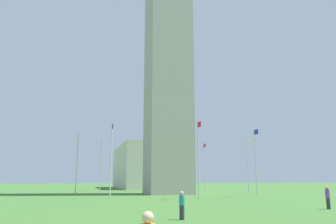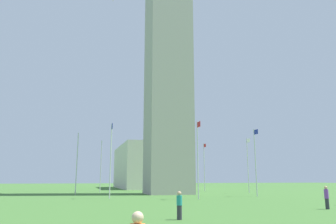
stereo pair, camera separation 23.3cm
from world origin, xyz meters
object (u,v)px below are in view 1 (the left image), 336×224
Objects in this scene: obelisk_monument at (168,11)px; flagpole_e at (248,163)px; flagpole_w at (77,161)px; flagpole_s at (150,165)px; flagpole_ne at (256,159)px; flagpole_sw at (101,164)px; flagpole_n at (198,156)px; flagpole_se at (204,165)px; person_teal_shirt at (182,206)px; person_purple_shirt at (328,198)px; flagpole_nw at (111,157)px; distant_building at (142,167)px.

obelisk_monument reaches higher than flagpole_e.
flagpole_e is at bearing 90.00° from flagpole_w.
obelisk_monument is 29.11m from flagpole_s.
flagpole_ne is 1.00× the size of flagpole_sw.
flagpole_s is (-27.53, 0.00, 0.00)m from flagpole_n.
flagpole_se is (-23.50, 9.73, 0.00)m from flagpole_n.
flagpole_s reaches higher than person_teal_shirt.
flagpole_se is 5.15× the size of person_purple_shirt.
flagpole_e is (0.05, 13.77, -25.68)m from obelisk_monument.
flagpole_n is 1.00× the size of flagpole_w.
flagpole_n is at bearing 45.00° from flagpole_w.
flagpole_e is at bearing -20.23° from person_purple_shirt.
flagpole_nw is (23.50, -9.73, 0.00)m from flagpole_s.
obelisk_monument is 41.28m from person_purple_shirt.
flagpole_nw reaches higher than person_teal_shirt.
flagpole_se is 1.00× the size of flagpole_nw.
distant_building is (-65.00, 9.74, 4.45)m from person_teal_shirt.
flagpole_w is at bearing -90.00° from flagpole_e.
obelisk_monument is 34.88× the size of person_purple_shirt.
person_teal_shirt is at bearing -22.75° from flagpole_se.
flagpole_e is 1.00× the size of flagpole_w.
flagpole_s is 19.47m from flagpole_w.
flagpole_sw is 26.46m from distant_building.
flagpole_sw is 19.47m from flagpole_nw.
person_purple_shirt is at bearing 10.78° from obelisk_monument.
flagpole_w is at bearing -112.50° from flagpole_ne.
distant_building is at bearing 164.62° from flagpole_nw.
flagpole_w is at bearing -157.50° from flagpole_nw.
flagpole_ne is 19.47m from flagpole_nw.
person_purple_shirt is (28.08, -8.41, -4.04)m from flagpole_e.
flagpole_n is at bearing 16.65° from person_teal_shirt.
flagpole_e is (-9.73, 4.03, 0.00)m from flagpole_ne.
flagpole_e is 19.47m from flagpole_s.
distant_building is at bearing -162.18° from flagpole_se.
person_purple_shirt is (-3.53, 12.96, 0.08)m from person_teal_shirt.
flagpole_sw is at bearing -26.64° from distant_building.
distant_building is (-43.12, 11.86, 0.32)m from flagpole_nw.
flagpole_ne is (9.79, 9.73, -25.68)m from obelisk_monument.
distant_building reaches higher than flagpole_se.
flagpole_e is 29.59m from person_purple_shirt.
flagpole_sw is at bearing -134.84° from obelisk_monument.
flagpole_nw is at bearing -90.00° from flagpole_ne.
flagpole_n is (13.82, 0.00, -25.68)m from obelisk_monument.
flagpole_ne is 1.00× the size of flagpole_nw.
flagpole_se is at bearing -157.50° from flagpole_e.
flagpole_s is 46.20m from person_teal_shirt.
distant_building is at bearing -0.56° from person_purple_shirt.
flagpole_n is at bearing 0.00° from obelisk_monument.
flagpole_ne is 1.00× the size of flagpole_w.
flagpole_sw is at bearing 157.50° from flagpole_w.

